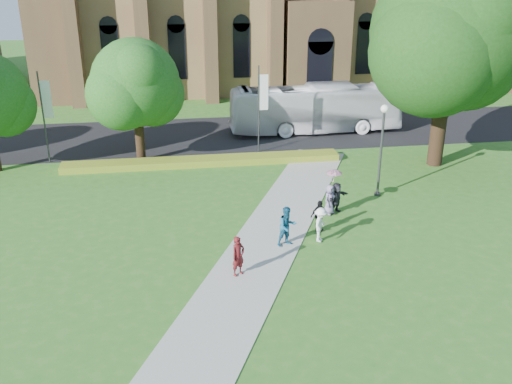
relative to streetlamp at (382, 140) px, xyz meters
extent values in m
plane|color=#2F671F|center=(-7.50, -6.50, -3.30)|extent=(160.00, 160.00, 0.00)
cube|color=black|center=(-7.50, 13.50, -3.29)|extent=(160.00, 10.00, 0.02)
cube|color=#B2B2A8|center=(-7.50, -5.50, -3.28)|extent=(15.58, 28.54, 0.04)
cube|color=#AB9B22|center=(-9.50, 6.70, -3.07)|extent=(18.00, 1.40, 0.45)
cube|color=olive|center=(2.50, 33.50, 5.20)|extent=(52.00, 16.00, 17.00)
cube|color=brown|center=(2.50, 24.50, 1.20)|extent=(6.00, 2.50, 9.00)
cylinder|color=#38383D|center=(0.00, 0.00, -0.90)|extent=(0.14, 0.14, 4.80)
sphere|color=white|center=(0.00, 0.00, 1.72)|extent=(0.44, 0.44, 0.44)
cylinder|color=#38383D|center=(0.00, 0.00, -3.22)|extent=(0.36, 0.36, 0.15)
cylinder|color=#332114|center=(5.50, 4.50, 0.00)|extent=(0.96, 0.96, 6.60)
sphere|color=#173A0F|center=(5.50, 4.50, 5.10)|extent=(9.60, 9.60, 9.60)
cylinder|color=#332114|center=(-13.50, 8.00, -1.23)|extent=(0.60, 0.60, 4.12)
sphere|color=#194F17|center=(-13.50, 8.00, 1.95)|extent=(5.60, 5.60, 5.60)
cylinder|color=#38383D|center=(-5.50, 8.70, -0.30)|extent=(0.10, 0.10, 6.00)
cube|color=white|center=(-5.15, 8.70, 0.90)|extent=(0.60, 0.02, 2.40)
cylinder|color=#38383D|center=(-19.50, 8.70, -0.30)|extent=(0.10, 0.10, 6.00)
cube|color=white|center=(-19.15, 8.70, 0.90)|extent=(0.60, 0.02, 2.40)
imported|color=silver|center=(-0.44, 13.13, -1.45)|extent=(13.08, 3.08, 3.64)
imported|color=#571416|center=(-8.91, -7.66, -2.37)|extent=(0.77, 0.72, 1.77)
imported|color=#18577A|center=(-6.34, -5.32, -2.29)|extent=(1.12, 0.99, 1.93)
imported|color=white|center=(-4.70, -5.14, -2.41)|extent=(1.07, 1.26, 1.70)
imported|color=black|center=(-4.48, -4.03, -2.46)|extent=(1.01, 0.64, 1.60)
imported|color=gray|center=(-3.43, -2.15, -2.45)|extent=(0.93, 0.88, 1.61)
imported|color=#25252D|center=(-3.03, -2.03, -2.42)|extent=(1.52, 1.35, 1.67)
imported|color=#C0878B|center=(-3.25, -2.05, -1.30)|extent=(1.05, 1.05, 0.71)
camera|label=1|loc=(-11.33, -28.63, 9.16)|focal=40.00mm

